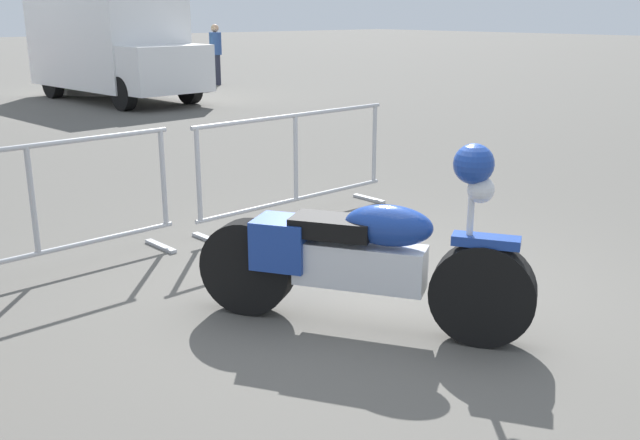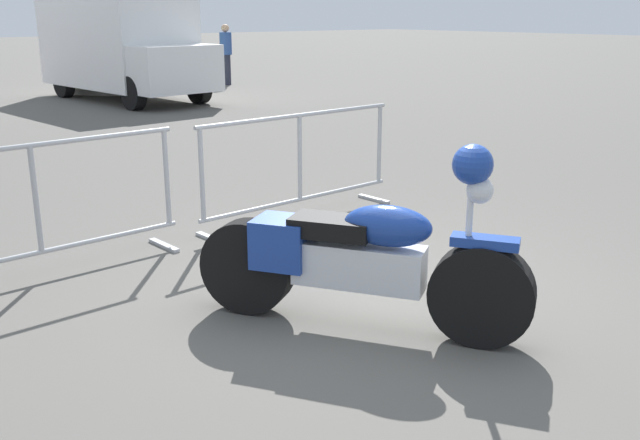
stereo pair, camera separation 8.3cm
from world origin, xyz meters
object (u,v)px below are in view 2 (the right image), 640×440
motorcycle (359,257)px  crowd_barrier_near (37,208)px  delivery_van (122,46)px  crowd_barrier_far (300,165)px  pedestrian (226,52)px

motorcycle → crowd_barrier_near: size_ratio=0.84×
motorcycle → delivery_van: delivery_van is taller
crowd_barrier_near → delivery_van: size_ratio=0.47×
crowd_barrier_near → motorcycle: bearing=-60.5°
crowd_barrier_far → delivery_van: 11.18m
delivery_van → crowd_barrier_far: bearing=-20.6°
motorcycle → crowd_barrier_far: bearing=119.1°
crowd_barrier_far → pedestrian: (6.87, 12.25, 0.36)m
pedestrian → motorcycle: bearing=-44.7°
delivery_van → pedestrian: delivery_van is taller
crowd_barrier_near → pedestrian: 15.48m
motorcycle → crowd_barrier_far: size_ratio=0.84×
crowd_barrier_far → pedestrian: size_ratio=1.42×
motorcycle → pedestrian: (8.16, 14.55, 0.43)m
motorcycle → crowd_barrier_far: (1.30, 2.29, 0.07)m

